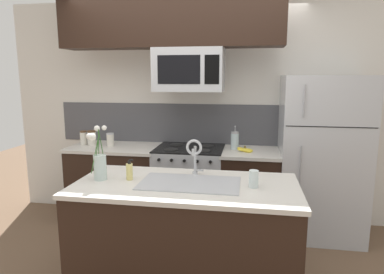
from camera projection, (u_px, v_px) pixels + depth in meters
The scene contains 20 objects.
ground_plane at pixel (173, 265), 3.15m from camera, with size 10.00×10.00×0.00m, color brown.
rear_partition at pixel (220, 111), 4.11m from camera, with size 5.20×0.10×2.60m, color silver.
splash_band at pixel (194, 124), 4.13m from camera, with size 3.40×0.01×0.48m, color #4C4C51.
back_counter_left at pixel (117, 183), 4.09m from camera, with size 1.04×0.65×0.91m.
back_counter_right at pixel (250, 190), 3.83m from camera, with size 0.64×0.65×0.91m.
stove_range at pixel (190, 187), 3.94m from camera, with size 0.76×0.64×0.93m.
microwave at pixel (189, 70), 3.69m from camera, with size 0.74×0.40×0.46m.
upper_cabinet_band at pixel (170, 19), 3.60m from camera, with size 2.38×0.34×0.60m, color black.
refrigerator at pixel (321, 157), 3.65m from camera, with size 0.87×0.74×1.73m.
storage_jar_tall at pixel (83, 138), 4.08m from camera, with size 0.08×0.08×0.17m.
storage_jar_medium at pixel (92, 138), 4.04m from camera, with size 0.10×0.10×0.18m.
storage_jar_short at pixel (110, 140), 3.99m from camera, with size 0.09×0.09×0.15m.
banana_bunch at pixel (245, 150), 3.70m from camera, with size 0.19×0.12×0.08m.
french_press at pixel (235, 141), 3.82m from camera, with size 0.09×0.09×0.27m.
island_counter at pixel (186, 239), 2.70m from camera, with size 1.71×0.84×0.91m.
kitchen_sink at pixel (190, 192), 2.62m from camera, with size 0.76×0.44×0.16m.
sink_faucet at pixel (194, 152), 2.79m from camera, with size 0.14×0.14×0.31m.
dish_soap_bottle at pixel (129, 171), 2.70m from camera, with size 0.06×0.05×0.16m.
drinking_glass at pixel (254, 179), 2.51m from camera, with size 0.07×0.07×0.13m.
flower_vase at pixel (99, 163), 2.69m from camera, with size 0.12×0.17×0.43m.
Camera 1 is at (0.66, -2.82, 1.72)m, focal length 32.00 mm.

